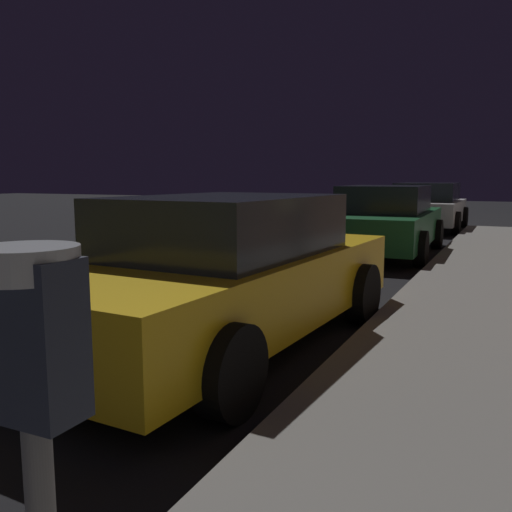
% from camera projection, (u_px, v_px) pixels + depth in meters
% --- Properties ---
extents(parking_meter, '(0.19, 0.19, 1.33)m').
position_uv_depth(parking_meter, '(35.00, 418.00, 1.02)').
color(parking_meter, '#59595B').
rests_on(parking_meter, sidewalk).
extents(car_yellow_cab, '(2.21, 4.61, 1.43)m').
position_uv_depth(car_yellow_cab, '(227.00, 272.00, 5.21)').
color(car_yellow_cab, gold).
rests_on(car_yellow_cab, ground).
extents(car_green, '(2.14, 4.58, 1.43)m').
position_uv_depth(car_green, '(385.00, 221.00, 11.39)').
color(car_green, '#19592D').
rests_on(car_green, ground).
extents(car_white, '(2.15, 4.19, 1.43)m').
position_uv_depth(car_white, '(427.00, 206.00, 16.71)').
color(car_white, silver).
rests_on(car_white, ground).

